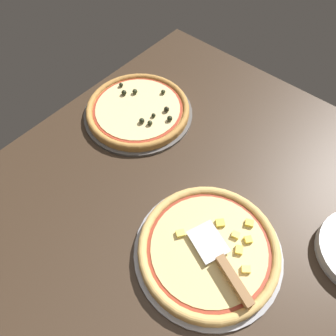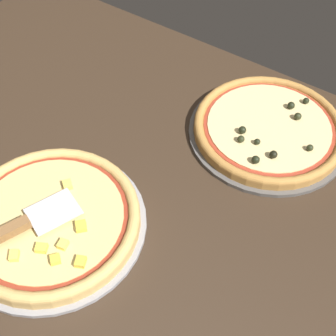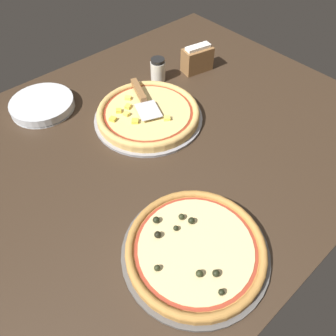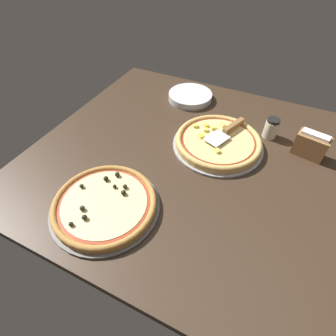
% 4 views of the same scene
% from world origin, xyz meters
% --- Properties ---
extents(ground_plane, '(1.46, 1.22, 0.04)m').
position_xyz_m(ground_plane, '(0.00, 0.00, -0.02)').
color(ground_plane, '#38281C').
extents(pizza_pan_front, '(0.39, 0.39, 0.01)m').
position_xyz_m(pizza_pan_front, '(-0.00, -0.10, 0.01)').
color(pizza_pan_front, '#939399').
rests_on(pizza_pan_front, ground_plane).
extents(pizza_front, '(0.36, 0.36, 0.04)m').
position_xyz_m(pizza_front, '(-0.00, -0.10, 0.03)').
color(pizza_front, '#DBAD60').
rests_on(pizza_front, pizza_pan_front).
extents(pizza_pan_back, '(0.38, 0.38, 0.01)m').
position_xyz_m(pizza_pan_back, '(0.24, 0.38, 0.01)').
color(pizza_pan_back, '#565451').
rests_on(pizza_pan_back, ground_plane).
extents(pizza_back, '(0.35, 0.35, 0.04)m').
position_xyz_m(pizza_back, '(0.24, 0.38, 0.02)').
color(pizza_back, '#B77F3D').
rests_on(pizza_back, pizza_pan_back).
extents(serving_spatula, '(0.13, 0.23, 0.02)m').
position_xyz_m(serving_spatula, '(-0.02, -0.17, 0.05)').
color(serving_spatula, silver).
rests_on(serving_spatula, pizza_front).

